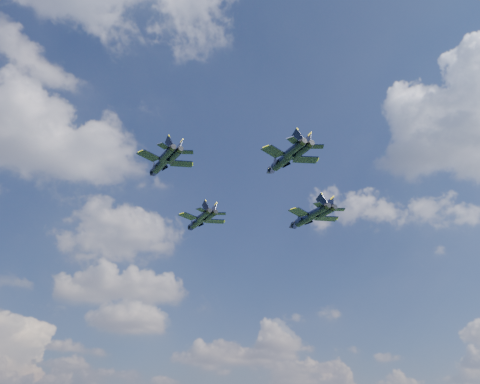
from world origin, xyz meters
name	(u,v)px	position (x,y,z in m)	size (l,w,h in m)	color
jet_lead	(198,222)	(-0.95, 21.38, 57.13)	(11.15, 14.47, 3.44)	black
jet_left	(161,164)	(-14.81, -0.29, 58.84)	(10.76, 14.04, 3.33)	black
jet_right	(306,219)	(19.87, 8.77, 56.22)	(12.54, 16.42, 3.89)	black
jet_slot	(283,161)	(4.67, -11.57, 57.81)	(11.37, 14.70, 3.50)	black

